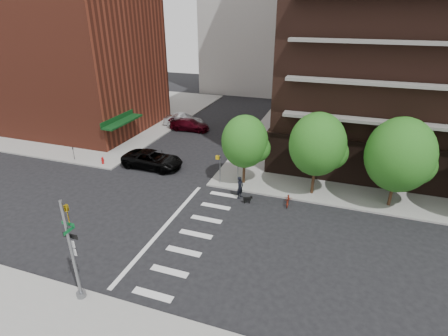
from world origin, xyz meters
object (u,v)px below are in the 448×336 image
at_px(parked_car_maroon, 189,125).
at_px(parked_car_silver, 183,121).
at_px(parked_car_black, 152,159).
at_px(scooter, 288,200).
at_px(traffic_signal, 74,259).
at_px(dog_walker, 240,187).
at_px(fire_hydrant, 103,160).

distance_m(parked_car_maroon, parked_car_silver, 1.81).
height_order(parked_car_black, scooter, parked_car_black).
xyz_separation_m(traffic_signal, dog_walker, (4.87, 13.49, -1.75)).
relative_size(parked_car_maroon, scooter, 3.01).
bearing_deg(parked_car_maroon, scooter, -136.59).
distance_m(traffic_signal, fire_hydrant, 18.42).
height_order(parked_car_black, parked_car_silver, parked_car_black).
bearing_deg(traffic_signal, parked_car_silver, 104.76).
bearing_deg(parked_car_black, parked_car_maroon, 7.69).
relative_size(parked_car_silver, scooter, 2.98).
distance_m(traffic_signal, dog_walker, 14.45).
height_order(parked_car_silver, scooter, parked_car_silver).
bearing_deg(parked_car_silver, parked_car_maroon, -134.40).
relative_size(traffic_signal, fire_hydrant, 8.20).
relative_size(parked_car_black, scooter, 3.54).
bearing_deg(parked_car_maroon, traffic_signal, -170.23).
xyz_separation_m(fire_hydrant, dog_walker, (14.90, -1.80, 0.40)).
bearing_deg(parked_car_black, dog_walker, -105.53).
xyz_separation_m(fire_hydrant, parked_car_silver, (2.30, 14.05, 0.28)).
bearing_deg(traffic_signal, fire_hydrant, 123.26).
height_order(fire_hydrant, parked_car_silver, parked_car_silver).
distance_m(parked_car_black, parked_car_silver, 13.13).
bearing_deg(parked_car_black, scooter, -100.11).
distance_m(scooter, dog_walker, 4.02).
distance_m(traffic_signal, parked_car_silver, 30.40).
xyz_separation_m(parked_car_black, dog_walker, (9.90, -3.00, 0.11)).
relative_size(scooter, dog_walker, 0.89).
bearing_deg(fire_hydrant, scooter, -4.87).
xyz_separation_m(parked_car_maroon, parked_car_silver, (-1.39, 1.15, 0.09)).
relative_size(parked_car_black, parked_car_silver, 1.19).
bearing_deg(traffic_signal, scooter, 57.11).
bearing_deg(scooter, traffic_signal, -127.86).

